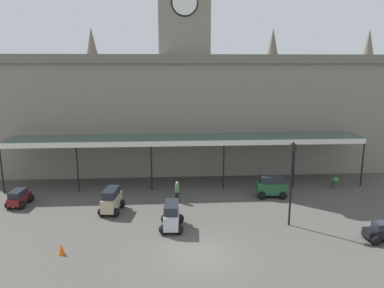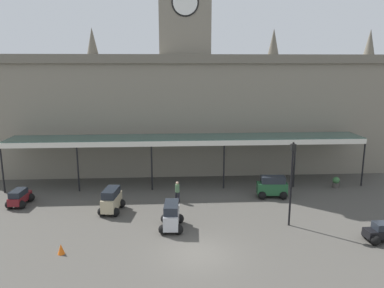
{
  "view_description": "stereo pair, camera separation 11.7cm",
  "coord_description": "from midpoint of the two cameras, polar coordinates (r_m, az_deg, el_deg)",
  "views": [
    {
      "loc": [
        -1.65,
        -19.24,
        10.51
      ],
      "look_at": [
        0.0,
        5.81,
        5.17
      ],
      "focal_mm": 34.68,
      "sensor_mm": 36.0,
      "label": 1
    },
    {
      "loc": [
        -1.53,
        -19.25,
        10.51
      ],
      "look_at": [
        0.0,
        5.81,
        5.17
      ],
      "focal_mm": 34.68,
      "sensor_mm": 36.0,
      "label": 2
    }
  ],
  "objects": [
    {
      "name": "car_maroon_estate",
      "position": [
        31.5,
        -24.88,
        -7.56
      ],
      "size": [
        1.66,
        2.31,
        1.27
      ],
      "color": "maroon",
      "rests_on": "ground"
    },
    {
      "name": "car_green_van",
      "position": [
        30.91,
        12.32,
        -6.58
      ],
      "size": [
        2.47,
        1.72,
        1.77
      ],
      "color": "#1E512D",
      "rests_on": "ground"
    },
    {
      "name": "car_black_sedan",
      "position": [
        25.91,
        27.27,
        -12.12
      ],
      "size": [
        2.09,
        1.58,
        1.19
      ],
      "color": "black",
      "rests_on": "ground"
    },
    {
      "name": "station_building",
      "position": [
        37.81,
        -1.07,
        5.78
      ],
      "size": [
        39.59,
        6.92,
        19.84
      ],
      "color": "gray",
      "rests_on": "ground"
    },
    {
      "name": "car_silver_van",
      "position": [
        24.7,
        -3.03,
        -11.14
      ],
      "size": [
        1.7,
        2.46,
        1.77
      ],
      "color": "#B2B5BA",
      "rests_on": "ground"
    },
    {
      "name": "victorian_lamppost",
      "position": [
        25.11,
        15.2,
        -4.66
      ],
      "size": [
        0.3,
        0.3,
        5.71
      ],
      "color": "black",
      "rests_on": "ground"
    },
    {
      "name": "entrance_canopy",
      "position": [
        32.53,
        -0.63,
        0.81
      ],
      "size": [
        31.11,
        3.26,
        4.35
      ],
      "color": "#38564C",
      "rests_on": "ground"
    },
    {
      "name": "ground_plane",
      "position": [
        21.98,
        1.12,
        -16.56
      ],
      "size": [
        140.0,
        140.0,
        0.0
      ],
      "primitive_type": "plane",
      "color": "#484540"
    },
    {
      "name": "planter_near_kerb",
      "position": [
        35.02,
        21.35,
        -5.48
      ],
      "size": [
        0.6,
        0.6,
        0.96
      ],
      "color": "#47423D",
      "rests_on": "ground"
    },
    {
      "name": "traffic_cone",
      "position": [
        23.05,
        -19.35,
        -15.0
      ],
      "size": [
        0.4,
        0.4,
        0.61
      ],
      "primitive_type": "cone",
      "color": "orange",
      "rests_on": "ground"
    },
    {
      "name": "pedestrian_beside_cars",
      "position": [
        29.17,
        -2.15,
        -7.22
      ],
      "size": [
        0.36,
        0.34,
        1.67
      ],
      "color": "black",
      "rests_on": "ground"
    },
    {
      "name": "car_beige_van",
      "position": [
        27.94,
        -12.15,
        -8.6
      ],
      "size": [
        1.81,
        2.51,
        1.77
      ],
      "color": "tan",
      "rests_on": "ground"
    }
  ]
}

